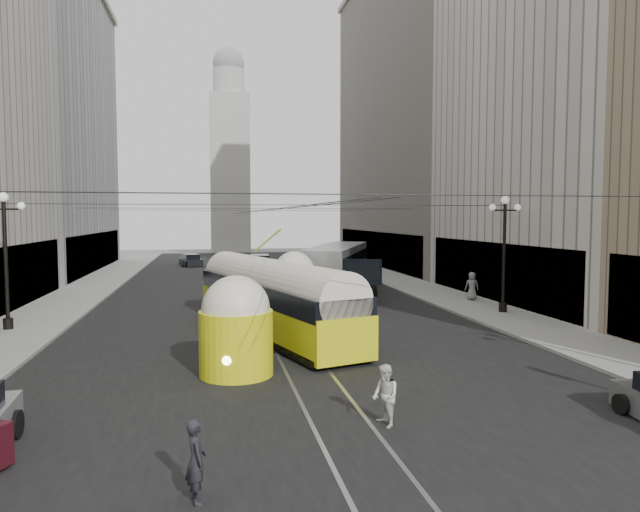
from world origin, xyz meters
name	(u,v)px	position (x,y,z in m)	size (l,w,h in m)	color
ground	(379,486)	(0.00, 0.00, 0.00)	(170.00, 170.00, 0.00)	slate
road	(254,288)	(0.00, 32.50, 0.00)	(20.00, 85.00, 0.02)	black
sidewalk_left	(96,285)	(-12.00, 36.00, 0.07)	(4.00, 72.00, 0.15)	gray
sidewalk_right	(391,278)	(12.00, 36.00, 0.07)	(4.00, 72.00, 0.15)	gray
rail_left	(244,288)	(-0.75, 32.50, 0.00)	(0.12, 85.00, 0.04)	gray
rail_right	(264,287)	(0.75, 32.50, 0.00)	(0.12, 85.00, 0.04)	gray
building_left_far	(27,122)	(-19.99, 48.00, 14.31)	(12.60, 28.60, 28.60)	#999999
building_right_far	(428,115)	(20.00, 48.00, 16.31)	(12.60, 32.60, 32.60)	#514C47
distant_tower	(229,155)	(0.00, 80.00, 14.97)	(6.00, 6.00, 31.36)	#B2AFA8
lamppost_left_mid	(5,252)	(-12.60, 18.00, 3.74)	(1.86, 0.44, 6.37)	black
lamppost_right_mid	(504,247)	(12.60, 18.00, 3.74)	(1.86, 0.44, 6.37)	black
catenary	(256,210)	(0.12, 31.49, 5.88)	(25.00, 72.00, 0.23)	black
streetcar	(273,298)	(-0.50, 15.00, 1.70)	(6.40, 15.27, 3.48)	yellow
city_bus	(337,267)	(5.65, 28.83, 1.83)	(7.46, 13.64, 3.34)	gray
sedan_white_far	(260,263)	(1.66, 46.51, 0.71)	(2.27, 5.04, 1.56)	#B8B8B8
sedan_dark_far	(191,261)	(-5.28, 52.85, 0.59)	(2.71, 4.45, 1.31)	black
pedestrian_crossing_a	(196,461)	(-3.60, 0.03, 0.81)	(0.59, 0.39, 1.62)	black
pedestrian_crossing_b	(385,396)	(1.10, 3.11, 0.81)	(0.78, 0.61, 1.61)	silver
pedestrian_sidewalk_right	(472,286)	(12.94, 22.50, 1.03)	(0.86, 0.53, 1.76)	slate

